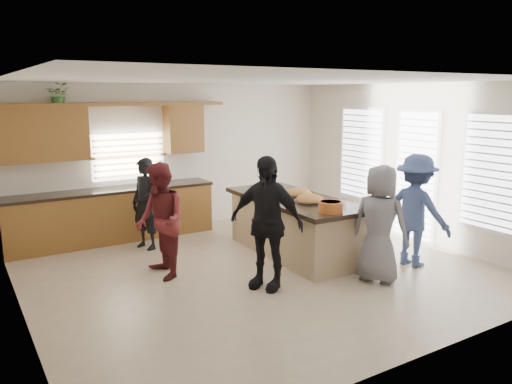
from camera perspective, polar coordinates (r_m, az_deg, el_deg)
floor at (r=7.62m, az=0.43°, el=-8.88°), size 6.50×6.50×0.00m
room_shell at (r=7.19m, az=0.45°, el=5.50°), size 6.52×6.02×2.81m
back_cabinetry at (r=9.25m, az=-16.51°, el=0.12°), size 4.08×0.66×2.46m
right_wall_glazing at (r=9.28m, az=18.00°, el=2.76°), size 0.06×4.00×2.25m
island at (r=8.26m, az=4.35°, el=-4.02°), size 1.24×2.74×0.95m
platter_front at (r=7.82m, az=6.17°, el=-0.96°), size 0.49×0.49×0.20m
platter_mid at (r=8.32m, az=4.90°, el=-0.19°), size 0.48×0.48×0.20m
platter_back at (r=8.54m, az=0.42°, el=0.14°), size 0.38×0.38×0.15m
salad_bowl at (r=7.20m, az=8.55°, el=-1.61°), size 0.35×0.35×0.15m
clear_cup at (r=7.75m, az=9.96°, el=-0.97°), size 0.07×0.07×0.11m
plate_stack at (r=8.96m, az=1.15°, el=0.65°), size 0.19×0.19×0.05m
flower_vase at (r=9.02m, az=1.38°, el=2.11°), size 0.14×0.14×0.44m
potted_plant at (r=9.02m, az=-21.63°, el=10.31°), size 0.42×0.39×0.39m
woman_left_back at (r=8.65m, az=-12.53°, el=-1.32°), size 0.56×0.67×1.56m
woman_left_mid at (r=7.22m, az=-10.89°, el=-3.28°), size 0.67×0.84×1.67m
woman_left_front at (r=6.71m, az=1.15°, el=-3.52°), size 0.93×1.14×1.82m
woman_right_back at (r=7.97m, az=17.76°, el=-2.03°), size 0.86×1.23×1.73m
woman_right_front at (r=7.16m, az=13.95°, el=-3.56°), size 0.80×0.95×1.66m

